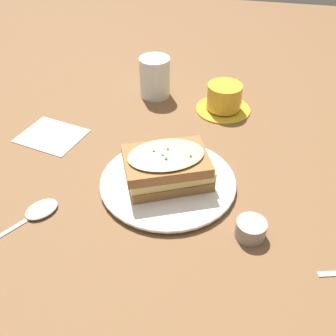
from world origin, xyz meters
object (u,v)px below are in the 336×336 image
sandwich (167,166)px  napkin (52,135)px  spoon (37,212)px  condiment_pot (251,229)px  dinner_plate (168,182)px  water_glass (155,77)px  teacup_with_saucer (224,99)px

sandwich → napkin: (-0.29, 0.11, -0.04)m
sandwich → napkin: 0.31m
spoon → napkin: size_ratio=1.20×
condiment_pot → dinner_plate: bearing=149.2°
spoon → napkin: spoon is taller
dinner_plate → water_glass: bearing=107.5°
sandwich → water_glass: 0.35m
dinner_plate → water_glass: 0.35m
water_glass → napkin: (-0.18, -0.23, -0.05)m
napkin → condiment_pot: bearing=-24.0°
sandwich → napkin: bearing=160.0°
water_glass → condiment_pot: 0.51m
condiment_pot → teacup_with_saucer: bearing=102.1°
spoon → dinner_plate: bearing=62.3°
sandwich → condiment_pot: (0.16, -0.09, -0.03)m
dinner_plate → water_glass: water_glass is taller
sandwich → water_glass: size_ratio=1.82×
dinner_plate → teacup_with_saucer: 0.31m
teacup_with_saucer → napkin: size_ratio=1.01×
sandwich → napkin: sandwich is taller
dinner_plate → spoon: dinner_plate is taller
napkin → water_glass: bearing=51.4°
teacup_with_saucer → water_glass: water_glass is taller
teacup_with_saucer → spoon: (-0.29, -0.42, -0.03)m
water_glass → condiment_pot: water_glass is taller
dinner_plate → napkin: (-0.29, 0.10, -0.01)m
dinner_plate → sandwich: sandwich is taller
teacup_with_saucer → spoon: size_ratio=0.84×
teacup_with_saucer → condiment_pot: teacup_with_saucer is taller
sandwich → dinner_plate: bearing=38.7°
teacup_with_saucer → napkin: bearing=140.7°
teacup_with_saucer → napkin: 0.42m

